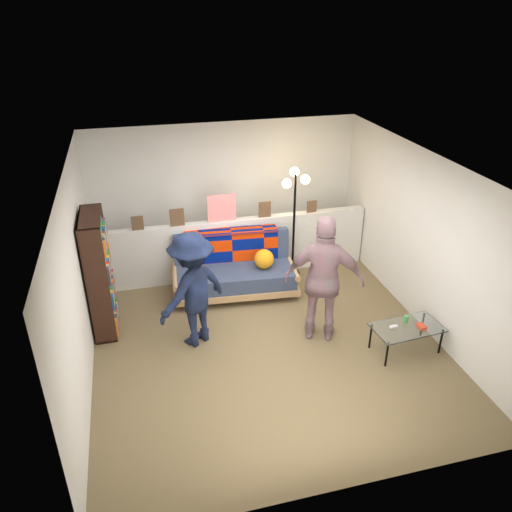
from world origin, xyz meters
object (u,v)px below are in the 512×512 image
Objects in this scene: floor_lamp at (295,202)px; person_right at (324,280)px; bookshelf at (99,278)px; coffee_table at (407,328)px; person_left at (193,290)px; futon_sofa at (235,270)px.

person_right is (-0.17, -1.78, -0.40)m from floor_lamp.
bookshelf is at bearing 4.76° from person_right.
coffee_table is 2.82m from person_left.
futon_sofa is at bearing -158.32° from person_left.
futon_sofa is 1.77m from person_right.
bookshelf is 1.34m from person_left.
coffee_table is at bearing 172.95° from person_right.
coffee_table is (3.81, -1.55, -0.44)m from bookshelf.
bookshelf is 3.01m from person_right.
person_left is (-1.84, -1.45, -0.49)m from floor_lamp.
bookshelf is 4.13m from coffee_table.
futon_sofa is at bearing -162.77° from floor_lamp.
futon_sofa is 2.73m from coffee_table.
bookshelf is 1.06× the size of person_left.
person_left reaches higher than coffee_table.
bookshelf is 1.82× the size of coffee_table.
person_right reaches higher than coffee_table.
coffee_table is 2.65m from floor_lamp.
person_right is at bearing -95.61° from floor_lamp.
person_right is at bearing -18.89° from bookshelf.
person_right is (0.87, -1.45, 0.51)m from futon_sofa.
futon_sofa is at bearing -35.31° from person_right.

